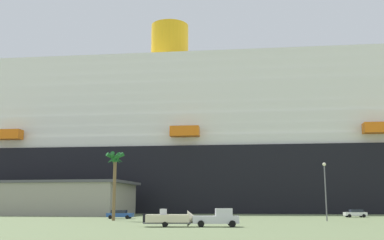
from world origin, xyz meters
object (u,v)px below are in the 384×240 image
(street_lamp, at_px, (325,183))
(parked_car_blue_suv, at_px, (120,214))
(cruise_ship, at_px, (267,150))
(palm_tree, at_px, (115,165))
(pickup_truck, at_px, (218,218))
(parked_car_white_van, at_px, (355,213))
(small_boat_on_trailer, at_px, (174,219))

(street_lamp, xyz_separation_m, parked_car_blue_suv, (-35.59, 8.16, -5.13))
(cruise_ship, xyz_separation_m, palm_tree, (-30.89, -65.68, -9.94))
(pickup_truck, height_order, parked_car_blue_suv, pickup_truck)
(street_lamp, relative_size, parked_car_white_van, 2.12)
(small_boat_on_trailer, xyz_separation_m, palm_tree, (-12.28, 19.21, 8.09))
(small_boat_on_trailer, height_order, parked_car_white_van, small_boat_on_trailer)
(cruise_ship, xyz_separation_m, pickup_truck, (-13.27, -84.44, -17.95))
(pickup_truck, distance_m, palm_tree, 26.95)
(pickup_truck, bearing_deg, small_boat_on_trailer, -175.06)
(small_boat_on_trailer, distance_m, parked_car_blue_suv, 30.99)
(cruise_ship, bearing_deg, parked_car_blue_suv, -119.27)
(parked_car_white_van, bearing_deg, pickup_truck, -123.91)
(cruise_ship, height_order, palm_tree, cruise_ship)
(street_lamp, distance_m, parked_car_blue_suv, 36.87)
(street_lamp, bearing_deg, parked_car_white_van, 64.37)
(street_lamp, height_order, parked_car_blue_suv, street_lamp)
(pickup_truck, height_order, parked_car_white_van, pickup_truck)
(small_boat_on_trailer, relative_size, parked_car_white_van, 1.66)
(palm_tree, distance_m, parked_car_blue_suv, 12.07)
(palm_tree, height_order, parked_car_white_van, palm_tree)
(pickup_truck, relative_size, parked_car_white_van, 1.30)
(palm_tree, height_order, parked_car_blue_suv, palm_tree)
(pickup_truck, distance_m, small_boat_on_trailer, 5.35)
(street_lamp, bearing_deg, parked_car_blue_suv, 167.09)
(palm_tree, xyz_separation_m, parked_car_white_van, (44.42, 21.13, -8.22))
(parked_car_white_van, bearing_deg, street_lamp, -115.63)
(pickup_truck, bearing_deg, cruise_ship, 81.07)
(palm_tree, bearing_deg, small_boat_on_trailer, -57.41)
(palm_tree, xyz_separation_m, parked_car_blue_suv, (-1.00, 8.78, -8.22))
(small_boat_on_trailer, xyz_separation_m, street_lamp, (22.30, 19.84, 5.00))
(parked_car_blue_suv, distance_m, parked_car_white_van, 47.07)
(small_boat_on_trailer, bearing_deg, parked_car_white_van, 51.46)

